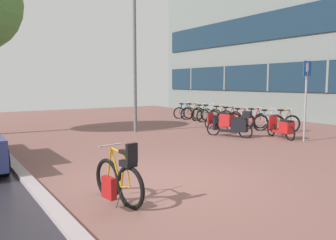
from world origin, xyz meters
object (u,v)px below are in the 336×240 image
at_px(bicycle_foreground, 119,180).
at_px(bicycle_rack_07, 202,114).
at_px(parking_sign, 306,92).
at_px(lamp_post, 135,45).
at_px(bicycle_rack_01, 268,122).
at_px(scooter_far, 223,121).
at_px(bicycle_rack_00, 284,124).
at_px(bicycle_rack_03, 241,120).
at_px(bicycle_rack_02, 254,121).
at_px(bicycle_rack_04, 229,118).
at_px(bicycle_rack_08, 192,113).
at_px(scooter_mid, 283,128).
at_px(bicycle_rack_06, 209,115).
at_px(bicycle_rack_05, 220,117).
at_px(bicycle_rack_09, 184,113).
at_px(scooter_near, 235,125).

relative_size(bicycle_foreground, bicycle_rack_07, 1.10).
distance_m(parking_sign, lamp_post, 6.74).
xyz_separation_m(bicycle_rack_01, scooter_far, (-1.60, 1.06, 0.07)).
xyz_separation_m(bicycle_foreground, lamp_post, (4.21, 7.22, 3.15)).
relative_size(bicycle_rack_00, bicycle_rack_01, 0.98).
xyz_separation_m(bicycle_foreground, bicycle_rack_03, (9.00, 5.94, -0.06)).
bearing_deg(bicycle_rack_02, bicycle_rack_04, 93.66).
xyz_separation_m(bicycle_rack_04, lamp_post, (-4.78, 0.53, 3.21)).
distance_m(bicycle_rack_04, bicycle_rack_08, 2.99).
bearing_deg(bicycle_rack_02, lamp_post, 157.45).
bearing_deg(lamp_post, bicycle_foreground, -120.25).
height_order(bicycle_rack_03, scooter_far, bicycle_rack_03).
bearing_deg(scooter_mid, bicycle_rack_06, 77.84).
height_order(bicycle_rack_01, parking_sign, parking_sign).
distance_m(bicycle_rack_06, scooter_far, 3.08).
bearing_deg(bicycle_rack_07, scooter_far, -115.85).
xyz_separation_m(bicycle_rack_04, bicycle_rack_05, (0.08, 0.75, 0.00)).
relative_size(bicycle_rack_01, bicycle_rack_04, 0.99).
distance_m(bicycle_rack_00, bicycle_rack_06, 4.48).
relative_size(bicycle_foreground, parking_sign, 0.50).
distance_m(bicycle_rack_02, scooter_far, 1.62).
height_order(bicycle_rack_00, bicycle_rack_02, bicycle_rack_00).
distance_m(bicycle_rack_05, bicycle_rack_09, 2.98).
xyz_separation_m(bicycle_rack_03, bicycle_rack_04, (-0.01, 0.75, 0.01)).
bearing_deg(bicycle_rack_07, bicycle_rack_03, -92.86).
relative_size(bicycle_rack_01, bicycle_rack_05, 1.04).
relative_size(bicycle_rack_07, parking_sign, 0.46).
relative_size(bicycle_rack_03, bicycle_rack_08, 0.93).
distance_m(bicycle_rack_08, scooter_mid, 7.03).
bearing_deg(bicycle_rack_05, bicycle_rack_09, 89.87).
height_order(bicycle_rack_07, lamp_post, lamp_post).
relative_size(bicycle_rack_03, scooter_near, 0.71).
relative_size(bicycle_rack_08, lamp_post, 0.20).
xyz_separation_m(bicycle_rack_05, bicycle_rack_06, (-0.05, 0.75, 0.01)).
bearing_deg(lamp_post, bicycle_rack_04, -6.35).
relative_size(bicycle_rack_05, bicycle_rack_08, 0.96).
relative_size(bicycle_rack_00, parking_sign, 0.46).
xyz_separation_m(bicycle_foreground, bicycle_rack_02, (9.09, 5.20, -0.05)).
relative_size(bicycle_rack_07, bicycle_rack_08, 0.99).
height_order(bicycle_rack_00, bicycle_rack_09, bicycle_rack_00).
xyz_separation_m(bicycle_rack_00, bicycle_rack_03, (-0.19, 2.24, -0.02)).
distance_m(bicycle_rack_01, bicycle_rack_07, 4.48).
bearing_deg(bicycle_rack_03, parking_sign, -104.60).
height_order(bicycle_rack_07, bicycle_rack_09, bicycle_rack_07).
xyz_separation_m(bicycle_rack_01, bicycle_rack_02, (-0.02, 0.75, 0.00)).
distance_m(bicycle_rack_01, scooter_mid, 2.11).
relative_size(bicycle_rack_02, bicycle_rack_04, 1.03).
bearing_deg(bicycle_rack_02, scooter_mid, -116.83).
bearing_deg(bicycle_rack_02, bicycle_rack_09, 90.07).
height_order(bicycle_rack_04, scooter_near, scooter_near).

